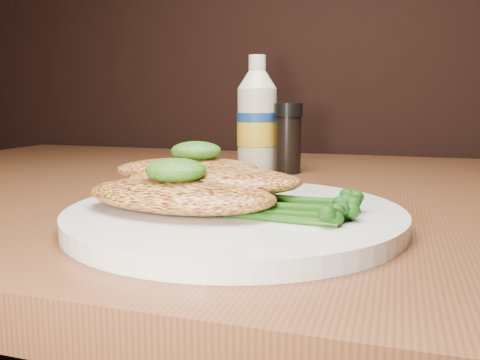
% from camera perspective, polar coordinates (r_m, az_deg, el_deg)
% --- Properties ---
extents(plate, '(0.30, 0.30, 0.02)m').
position_cam_1_polar(plate, '(0.45, -0.58, -4.09)').
color(plate, silver).
rests_on(plate, dining_table).
extents(chicken_front, '(0.18, 0.10, 0.03)m').
position_cam_1_polar(chicken_front, '(0.44, -6.89, -1.72)').
color(chicken_front, gold).
rests_on(chicken_front, plate).
extents(chicken_mid, '(0.17, 0.10, 0.03)m').
position_cam_1_polar(chicken_mid, '(0.46, -3.04, -0.06)').
color(chicken_mid, gold).
rests_on(chicken_mid, plate).
extents(chicken_back, '(0.16, 0.12, 0.02)m').
position_cam_1_polar(chicken_back, '(0.50, -6.02, 1.28)').
color(chicken_back, gold).
rests_on(chicken_back, plate).
extents(pesto_front, '(0.07, 0.07, 0.02)m').
position_cam_1_polar(pesto_front, '(0.43, -7.32, 1.10)').
color(pesto_front, black).
rests_on(pesto_front, chicken_front).
extents(pesto_back, '(0.05, 0.05, 0.02)m').
position_cam_1_polar(pesto_back, '(0.50, -5.03, 3.32)').
color(pesto_back, black).
rests_on(pesto_back, chicken_back).
extents(broccolini_bundle, '(0.16, 0.14, 0.02)m').
position_cam_1_polar(broccolini_bundle, '(0.43, 5.62, -2.30)').
color(broccolini_bundle, '#1E4D10').
rests_on(broccolini_bundle, plate).
extents(mayo_bottle, '(0.08, 0.08, 0.18)m').
position_cam_1_polar(mayo_bottle, '(0.79, 1.94, 7.60)').
color(mayo_bottle, beige).
rests_on(mayo_bottle, dining_table).
extents(pepper_grinder, '(0.05, 0.05, 0.11)m').
position_cam_1_polar(pepper_grinder, '(0.76, 5.47, 4.74)').
color(pepper_grinder, black).
rests_on(pepper_grinder, dining_table).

